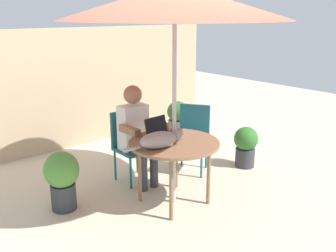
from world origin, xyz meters
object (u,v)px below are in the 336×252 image
object	(u,v)px
chair_occupied	(130,140)
person_seated	(137,130)
patio_table	(174,147)
laptop	(160,132)
potted_plant_by_chair	(178,120)
patio_umbrella	(175,2)
chair_empty	(193,133)
cat	(161,140)
potted_plant_near_fence	(246,145)
potted_plant_corner	(62,177)

from	to	relation	value
chair_occupied	person_seated	xyz separation A→B (m)	(0.00, -0.16, 0.17)
patio_table	laptop	bearing A→B (deg)	95.74
laptop	potted_plant_by_chair	distance (m)	2.01
chair_occupied	potted_plant_by_chair	bearing A→B (deg)	26.38
chair_occupied	laptop	size ratio (longest dim) A/B	2.70
patio_umbrella	chair_empty	size ratio (longest dim) A/B	2.64
cat	potted_plant_near_fence	xyz separation A→B (m)	(1.64, 0.21, -0.49)
patio_umbrella	chair_empty	xyz separation A→B (m)	(0.81, 0.55, -1.62)
potted_plant_near_fence	person_seated	bearing A→B (deg)	159.58
cat	person_seated	bearing A→B (deg)	73.07
patio_table	chair_occupied	world-z (taller)	chair_occupied
chair_empty	potted_plant_by_chair	world-z (taller)	chair_empty
person_seated	laptop	world-z (taller)	person_seated
laptop	potted_plant_by_chair	size ratio (longest dim) A/B	0.49
potted_plant_by_chair	person_seated	bearing A→B (deg)	-148.78
patio_umbrella	potted_plant_near_fence	distance (m)	2.31
patio_umbrella	patio_table	bearing A→B (deg)	0.00
potted_plant_corner	chair_empty	bearing A→B (deg)	-3.19
chair_occupied	potted_plant_near_fence	distance (m)	1.59
chair_empty	potted_plant_corner	distance (m)	1.81
laptop	potted_plant_corner	xyz separation A→B (m)	(-0.97, 0.43, -0.41)
potted_plant_by_chair	patio_table	bearing A→B (deg)	-132.62
chair_occupied	chair_empty	bearing A→B (deg)	-19.78
patio_umbrella	chair_occupied	world-z (taller)	patio_umbrella
laptop	potted_plant_corner	distance (m)	1.14
laptop	potted_plant_by_chair	xyz separation A→B (m)	(1.45, 1.33, -0.43)
cat	chair_empty	bearing A→B (deg)	30.12
patio_table	cat	size ratio (longest dim) A/B	1.53
chair_empty	patio_umbrella	bearing A→B (deg)	-145.85
chair_occupied	cat	xyz separation A→B (m)	(-0.22, -0.89, 0.29)
chair_empty	potted_plant_corner	world-z (taller)	chair_empty
person_seated	laptop	bearing A→B (deg)	-92.70
chair_occupied	potted_plant_by_chair	world-z (taller)	chair_occupied
patio_table	chair_occupied	xyz separation A→B (m)	(0.00, 0.84, -0.14)
patio_umbrella	potted_plant_by_chair	world-z (taller)	patio_umbrella
person_seated	potted_plant_corner	distance (m)	1.04
laptop	cat	size ratio (longest dim) A/B	0.51
laptop	patio_table	bearing A→B (deg)	-84.26
chair_occupied	cat	world-z (taller)	cat
potted_plant_by_chair	potted_plant_corner	bearing A→B (deg)	-159.66
chair_occupied	chair_empty	size ratio (longest dim) A/B	1.00
chair_empty	cat	xyz separation A→B (m)	(-1.03, -0.60, 0.29)
chair_empty	laptop	xyz separation A→B (m)	(-0.83, -0.33, 0.27)
potted_plant_by_chair	chair_occupied	bearing A→B (deg)	-153.62
chair_occupied	chair_empty	xyz separation A→B (m)	(0.81, -0.29, 0.00)
person_seated	potted_plant_near_fence	distance (m)	1.56
patio_table	chair_empty	size ratio (longest dim) A/B	1.11
patio_table	person_seated	world-z (taller)	person_seated
chair_empty	potted_plant_corner	xyz separation A→B (m)	(-1.81, 0.10, -0.14)
patio_table	potted_plant_corner	xyz separation A→B (m)	(-1.00, 0.65, -0.28)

